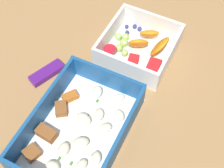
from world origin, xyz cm
name	(u,v)px	position (x,y,z in cm)	size (l,w,h in cm)	color
table_surface	(112,84)	(0.00, 0.00, 1.00)	(80.00, 80.00, 2.00)	#9E7547
pasta_container	(79,129)	(-12.35, -0.41, 3.64)	(22.33, 15.61, 5.40)	white
fruit_bowl	(139,47)	(8.62, -1.59, 3.91)	(14.52, 13.99, 5.61)	white
candy_bar	(47,73)	(-4.76, 11.83, 2.60)	(7.00, 2.40, 1.20)	#51197A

